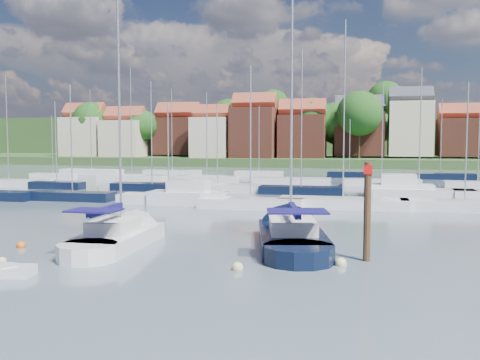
# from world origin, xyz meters

# --- Properties ---
(ground) EXTENTS (260.00, 260.00, 0.00)m
(ground) POSITION_xyz_m (0.00, 40.00, 0.00)
(ground) COLOR #425159
(ground) RESTS_ON ground
(sailboat_centre) EXTENTS (3.24, 11.12, 15.02)m
(sailboat_centre) POSITION_xyz_m (-3.18, 2.59, 0.36)
(sailboat_centre) COLOR silver
(sailboat_centre) RESTS_ON ground
(sailboat_navy) EXTENTS (6.07, 13.39, 17.88)m
(sailboat_navy) POSITION_xyz_m (5.69, 5.37, 0.35)
(sailboat_navy) COLOR black
(sailboat_navy) RESTS_ON ground
(tender) EXTENTS (2.66, 1.54, 0.54)m
(tender) POSITION_xyz_m (-5.13, -5.55, 0.21)
(tender) COLOR silver
(tender) RESTS_ON ground
(timber_piling) EXTENTS (0.40, 0.40, 7.01)m
(timber_piling) POSITION_xyz_m (10.06, 0.83, 1.48)
(timber_piling) COLOR #4C331E
(timber_piling) RESTS_ON ground
(buoy_b) EXTENTS (0.41, 0.41, 0.41)m
(buoy_b) POSITION_xyz_m (-6.71, -3.54, 0.00)
(buoy_b) COLOR beige
(buoy_b) RESTS_ON ground
(buoy_c) EXTENTS (0.50, 0.50, 0.50)m
(buoy_c) POSITION_xyz_m (-8.13, -0.09, 0.00)
(buoy_c) COLOR #D85914
(buoy_c) RESTS_ON ground
(buoy_d) EXTENTS (0.52, 0.52, 0.52)m
(buoy_d) POSITION_xyz_m (4.41, -2.31, 0.00)
(buoy_d) COLOR beige
(buoy_d) RESTS_ON ground
(buoy_e) EXTENTS (0.45, 0.45, 0.45)m
(buoy_e) POSITION_xyz_m (4.02, 7.38, 0.00)
(buoy_e) COLOR #D85914
(buoy_e) RESTS_ON ground
(buoy_f) EXTENTS (0.54, 0.54, 0.54)m
(buoy_f) POSITION_xyz_m (8.90, -0.42, 0.00)
(buoy_f) COLOR beige
(buoy_f) RESTS_ON ground
(marina_field) EXTENTS (79.62, 41.41, 15.93)m
(marina_field) POSITION_xyz_m (1.91, 35.15, 0.43)
(marina_field) COLOR silver
(marina_field) RESTS_ON ground
(far_shore_town) EXTENTS (212.46, 90.00, 22.27)m
(far_shore_town) POSITION_xyz_m (2.23, 132.67, 4.61)
(far_shore_town) COLOR #354F27
(far_shore_town) RESTS_ON ground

